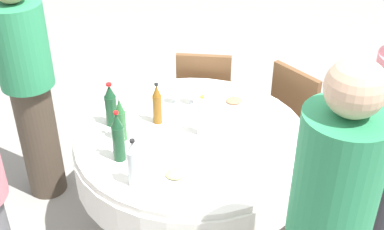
{
  "coord_description": "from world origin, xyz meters",
  "views": [
    {
      "loc": [
        0.53,
        2.41,
        2.45
      ],
      "look_at": [
        0.0,
        0.0,
        0.87
      ],
      "focal_mm": 47.08,
      "sensor_mm": 36.0,
      "label": 1
    }
  ],
  "objects_px": {
    "bottle_green_north": "(121,120)",
    "bottle_clear_west": "(134,164)",
    "plate_near": "(176,176)",
    "bottle_amber_rear": "(157,105)",
    "bottle_dark_green_south": "(111,106)",
    "plate_east": "(234,102)",
    "wine_glass_outer": "(194,90)",
    "wine_glass_south": "(176,90)",
    "person_rear": "(29,88)",
    "chair_inner": "(204,91)",
    "chair_front": "(301,110)",
    "bottle_clear_inner": "(202,117)",
    "dining_table": "(192,153)",
    "bottle_dark_green_outer": "(118,138)"
  },
  "relations": [
    {
      "from": "person_rear",
      "to": "bottle_amber_rear",
      "type": "bearing_deg",
      "value": -86.81
    },
    {
      "from": "chair_inner",
      "to": "plate_near",
      "type": "bearing_deg",
      "value": -91.79
    },
    {
      "from": "bottle_clear_west",
      "to": "wine_glass_outer",
      "type": "height_order",
      "value": "bottle_clear_west"
    },
    {
      "from": "bottle_dark_green_south",
      "to": "bottle_clear_inner",
      "type": "distance_m",
      "value": 0.56
    },
    {
      "from": "bottle_clear_west",
      "to": "bottle_dark_green_south",
      "type": "relative_size",
      "value": 0.98
    },
    {
      "from": "dining_table",
      "to": "bottle_dark_green_south",
      "type": "relative_size",
      "value": 5.0
    },
    {
      "from": "wine_glass_south",
      "to": "person_rear",
      "type": "bearing_deg",
      "value": -13.19
    },
    {
      "from": "wine_glass_outer",
      "to": "chair_front",
      "type": "bearing_deg",
      "value": -173.45
    },
    {
      "from": "bottle_amber_rear",
      "to": "bottle_dark_green_south",
      "type": "bearing_deg",
      "value": -7.81
    },
    {
      "from": "plate_east",
      "to": "chair_inner",
      "type": "bearing_deg",
      "value": -84.67
    },
    {
      "from": "wine_glass_south",
      "to": "bottle_green_north",
      "type": "bearing_deg",
      "value": 40.66
    },
    {
      "from": "bottle_green_north",
      "to": "bottle_dark_green_south",
      "type": "xyz_separation_m",
      "value": [
        0.04,
        -0.17,
        -0.0
      ]
    },
    {
      "from": "bottle_dark_green_outer",
      "to": "person_rear",
      "type": "distance_m",
      "value": 0.89
    },
    {
      "from": "bottle_green_north",
      "to": "chair_front",
      "type": "relative_size",
      "value": 0.33
    },
    {
      "from": "bottle_dark_green_south",
      "to": "chair_inner",
      "type": "distance_m",
      "value": 1.04
    },
    {
      "from": "dining_table",
      "to": "bottle_clear_west",
      "type": "height_order",
      "value": "bottle_clear_west"
    },
    {
      "from": "wine_glass_outer",
      "to": "plate_east",
      "type": "bearing_deg",
      "value": 166.15
    },
    {
      "from": "dining_table",
      "to": "plate_east",
      "type": "height_order",
      "value": "plate_east"
    },
    {
      "from": "wine_glass_south",
      "to": "wine_glass_outer",
      "type": "xyz_separation_m",
      "value": [
        -0.11,
        0.03,
        0.01
      ]
    },
    {
      "from": "chair_inner",
      "to": "chair_front",
      "type": "xyz_separation_m",
      "value": [
        -0.62,
        0.42,
        0.0
      ]
    },
    {
      "from": "bottle_green_north",
      "to": "person_rear",
      "type": "height_order",
      "value": "person_rear"
    },
    {
      "from": "bottle_amber_rear",
      "to": "wine_glass_outer",
      "type": "height_order",
      "value": "bottle_amber_rear"
    },
    {
      "from": "wine_glass_outer",
      "to": "plate_east",
      "type": "height_order",
      "value": "wine_glass_outer"
    },
    {
      "from": "bottle_amber_rear",
      "to": "bottle_dark_green_outer",
      "type": "relative_size",
      "value": 0.88
    },
    {
      "from": "bottle_dark_green_south",
      "to": "bottle_dark_green_outer",
      "type": "xyz_separation_m",
      "value": [
        -0.01,
        0.36,
        0.01
      ]
    },
    {
      "from": "bottle_clear_west",
      "to": "chair_inner",
      "type": "relative_size",
      "value": 0.32
    },
    {
      "from": "wine_glass_south",
      "to": "chair_inner",
      "type": "xyz_separation_m",
      "value": [
        -0.31,
        -0.49,
        -0.32
      ]
    },
    {
      "from": "dining_table",
      "to": "plate_near",
      "type": "height_order",
      "value": "plate_near"
    },
    {
      "from": "bottle_amber_rear",
      "to": "plate_east",
      "type": "height_order",
      "value": "bottle_amber_rear"
    },
    {
      "from": "bottle_clear_west",
      "to": "plate_near",
      "type": "bearing_deg",
      "value": 179.81
    },
    {
      "from": "plate_east",
      "to": "person_rear",
      "type": "height_order",
      "value": "person_rear"
    },
    {
      "from": "bottle_dark_green_outer",
      "to": "bottle_clear_inner",
      "type": "distance_m",
      "value": 0.52
    },
    {
      "from": "dining_table",
      "to": "plate_east",
      "type": "bearing_deg",
      "value": -141.46
    },
    {
      "from": "wine_glass_south",
      "to": "person_rear",
      "type": "height_order",
      "value": "person_rear"
    },
    {
      "from": "plate_near",
      "to": "bottle_dark_green_outer",
      "type": "bearing_deg",
      "value": -40.08
    },
    {
      "from": "wine_glass_south",
      "to": "person_rear",
      "type": "distance_m",
      "value": 0.95
    },
    {
      "from": "bottle_amber_rear",
      "to": "plate_near",
      "type": "height_order",
      "value": "bottle_amber_rear"
    },
    {
      "from": "bottle_clear_inner",
      "to": "chair_front",
      "type": "distance_m",
      "value": 1.02
    },
    {
      "from": "bottle_green_north",
      "to": "bottle_clear_west",
      "type": "xyz_separation_m",
      "value": [
        -0.03,
        0.41,
        -0.0
      ]
    },
    {
      "from": "chair_inner",
      "to": "bottle_green_north",
      "type": "bearing_deg",
      "value": -111.83
    },
    {
      "from": "plate_east",
      "to": "chair_front",
      "type": "xyz_separation_m",
      "value": [
        -0.57,
        -0.16,
        -0.23
      ]
    },
    {
      "from": "bottle_clear_west",
      "to": "bottle_clear_inner",
      "type": "relative_size",
      "value": 1.06
    },
    {
      "from": "bottle_green_north",
      "to": "bottle_clear_west",
      "type": "relative_size",
      "value": 1.03
    },
    {
      "from": "person_rear",
      "to": "chair_front",
      "type": "relative_size",
      "value": 1.86
    },
    {
      "from": "person_rear",
      "to": "plate_east",
      "type": "bearing_deg",
      "value": -72.07
    },
    {
      "from": "person_rear",
      "to": "wine_glass_outer",
      "type": "bearing_deg",
      "value": -71.99
    },
    {
      "from": "chair_front",
      "to": "bottle_green_north",
      "type": "bearing_deg",
      "value": -98.55
    },
    {
      "from": "bottle_clear_west",
      "to": "plate_east",
      "type": "bearing_deg",
      "value": -138.06
    },
    {
      "from": "plate_east",
      "to": "person_rear",
      "type": "distance_m",
      "value": 1.33
    },
    {
      "from": "chair_inner",
      "to": "dining_table",
      "type": "bearing_deg",
      "value": -90.0
    }
  ]
}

